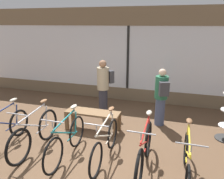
{
  "coord_description": "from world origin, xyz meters",
  "views": [
    {
      "loc": [
        1.65,
        -3.72,
        2.7
      ],
      "look_at": [
        0.0,
        1.72,
        0.95
      ],
      "focal_mm": 35.0,
      "sensor_mm": 36.0,
      "label": 1
    }
  ],
  "objects_px": {
    "bicycle_left": "(35,133)",
    "display_bench": "(93,115)",
    "bicycle_far_left": "(4,130)",
    "customer_near_rack": "(104,86)",
    "customer_by_window": "(161,96)",
    "bicycle_right": "(144,152)",
    "bicycle_far_right": "(187,161)",
    "bicycle_center_left": "(67,140)",
    "bicycle_center_right": "(105,143)"
  },
  "relations": [
    {
      "from": "customer_by_window",
      "to": "customer_near_rack",
      "type": "bearing_deg",
      "value": 173.61
    },
    {
      "from": "bicycle_center_right",
      "to": "bicycle_far_right",
      "type": "distance_m",
      "value": 1.56
    },
    {
      "from": "customer_near_rack",
      "to": "customer_by_window",
      "type": "relative_size",
      "value": 1.08
    },
    {
      "from": "bicycle_right",
      "to": "display_bench",
      "type": "xyz_separation_m",
      "value": [
        -1.52,
        1.25,
        0.01
      ]
    },
    {
      "from": "bicycle_far_left",
      "to": "customer_near_rack",
      "type": "relative_size",
      "value": 0.98
    },
    {
      "from": "display_bench",
      "to": "customer_near_rack",
      "type": "height_order",
      "value": "customer_near_rack"
    },
    {
      "from": "bicycle_far_right",
      "to": "bicycle_right",
      "type": "bearing_deg",
      "value": 177.73
    },
    {
      "from": "bicycle_center_left",
      "to": "customer_near_rack",
      "type": "xyz_separation_m",
      "value": [
        0.02,
        2.28,
        0.51
      ]
    },
    {
      "from": "bicycle_far_left",
      "to": "customer_by_window",
      "type": "xyz_separation_m",
      "value": [
        3.28,
        2.07,
        0.47
      ]
    },
    {
      "from": "customer_near_rack",
      "to": "customer_by_window",
      "type": "bearing_deg",
      "value": -6.39
    },
    {
      "from": "bicycle_left",
      "to": "bicycle_center_left",
      "type": "relative_size",
      "value": 1.04
    },
    {
      "from": "bicycle_center_left",
      "to": "customer_by_window",
      "type": "relative_size",
      "value": 1.08
    },
    {
      "from": "bicycle_center_right",
      "to": "bicycle_right",
      "type": "relative_size",
      "value": 0.92
    },
    {
      "from": "customer_by_window",
      "to": "bicycle_center_left",
      "type": "bearing_deg",
      "value": -129.0
    },
    {
      "from": "bicycle_left",
      "to": "bicycle_far_right",
      "type": "bearing_deg",
      "value": -0.84
    },
    {
      "from": "bicycle_center_right",
      "to": "display_bench",
      "type": "relative_size",
      "value": 1.21
    },
    {
      "from": "bicycle_left",
      "to": "bicycle_far_left",
      "type": "bearing_deg",
      "value": -178.17
    },
    {
      "from": "bicycle_far_left",
      "to": "bicycle_center_left",
      "type": "distance_m",
      "value": 1.58
    },
    {
      "from": "bicycle_center_left",
      "to": "bicycle_right",
      "type": "bearing_deg",
      "value": 1.15
    },
    {
      "from": "bicycle_left",
      "to": "bicycle_center_right",
      "type": "relative_size",
      "value": 1.04
    },
    {
      "from": "bicycle_right",
      "to": "customer_by_window",
      "type": "relative_size",
      "value": 1.17
    },
    {
      "from": "bicycle_right",
      "to": "customer_by_window",
      "type": "distance_m",
      "value": 2.11
    },
    {
      "from": "bicycle_right",
      "to": "customer_by_window",
      "type": "height_order",
      "value": "customer_by_window"
    },
    {
      "from": "display_bench",
      "to": "bicycle_center_left",
      "type": "bearing_deg",
      "value": -93.0
    },
    {
      "from": "bicycle_left",
      "to": "bicycle_far_right",
      "type": "distance_m",
      "value": 3.13
    },
    {
      "from": "bicycle_far_right",
      "to": "bicycle_far_left",
      "type": "bearing_deg",
      "value": 179.7
    },
    {
      "from": "bicycle_left",
      "to": "bicycle_far_right",
      "type": "xyz_separation_m",
      "value": [
        3.13,
        -0.05,
        -0.03
      ]
    },
    {
      "from": "bicycle_far_left",
      "to": "display_bench",
      "type": "distance_m",
      "value": 2.07
    },
    {
      "from": "customer_by_window",
      "to": "bicycle_right",
      "type": "bearing_deg",
      "value": -92.97
    },
    {
      "from": "bicycle_far_left",
      "to": "bicycle_right",
      "type": "distance_m",
      "value": 3.17
    },
    {
      "from": "bicycle_center_right",
      "to": "display_bench",
      "type": "xyz_separation_m",
      "value": [
        -0.72,
        1.13,
        0.04
      ]
    },
    {
      "from": "display_bench",
      "to": "customer_near_rack",
      "type": "relative_size",
      "value": 0.83
    },
    {
      "from": "bicycle_far_right",
      "to": "display_bench",
      "type": "distance_m",
      "value": 2.61
    },
    {
      "from": "bicycle_center_right",
      "to": "bicycle_far_right",
      "type": "xyz_separation_m",
      "value": [
        1.55,
        -0.14,
        -0.0
      ]
    },
    {
      "from": "bicycle_right",
      "to": "bicycle_far_right",
      "type": "height_order",
      "value": "bicycle_right"
    },
    {
      "from": "bicycle_center_right",
      "to": "bicycle_left",
      "type": "bearing_deg",
      "value": -176.4
    },
    {
      "from": "bicycle_center_right",
      "to": "customer_by_window",
      "type": "relative_size",
      "value": 1.08
    },
    {
      "from": "bicycle_left",
      "to": "bicycle_center_left",
      "type": "bearing_deg",
      "value": -3.51
    },
    {
      "from": "bicycle_center_left",
      "to": "display_bench",
      "type": "relative_size",
      "value": 1.21
    },
    {
      "from": "bicycle_center_left",
      "to": "customer_by_window",
      "type": "xyz_separation_m",
      "value": [
        1.7,
        2.1,
        0.45
      ]
    },
    {
      "from": "bicycle_left",
      "to": "customer_by_window",
      "type": "distance_m",
      "value": 3.25
    },
    {
      "from": "bicycle_left",
      "to": "display_bench",
      "type": "distance_m",
      "value": 1.5
    },
    {
      "from": "bicycle_left",
      "to": "bicycle_center_right",
      "type": "height_order",
      "value": "bicycle_left"
    },
    {
      "from": "bicycle_left",
      "to": "customer_by_window",
      "type": "bearing_deg",
      "value": 39.55
    },
    {
      "from": "customer_near_rack",
      "to": "bicycle_left",
      "type": "bearing_deg",
      "value": -109.8
    },
    {
      "from": "bicycle_center_left",
      "to": "customer_near_rack",
      "type": "height_order",
      "value": "customer_near_rack"
    },
    {
      "from": "bicycle_center_left",
      "to": "customer_near_rack",
      "type": "bearing_deg",
      "value": 89.44
    },
    {
      "from": "bicycle_far_right",
      "to": "customer_near_rack",
      "type": "height_order",
      "value": "customer_near_rack"
    },
    {
      "from": "bicycle_center_left",
      "to": "bicycle_right",
      "type": "height_order",
      "value": "bicycle_right"
    },
    {
      "from": "bicycle_right",
      "to": "bicycle_center_left",
      "type": "bearing_deg",
      "value": -178.85
    }
  ]
}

